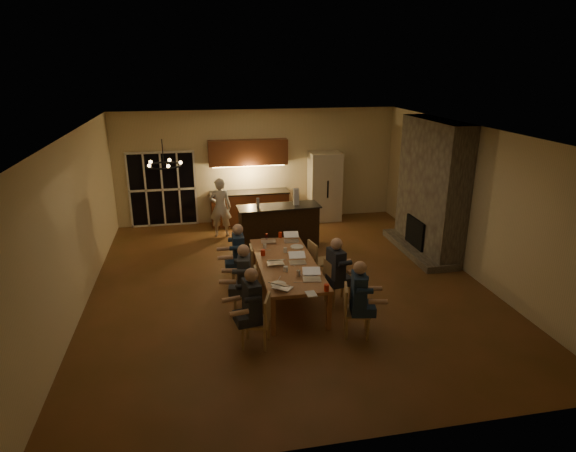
% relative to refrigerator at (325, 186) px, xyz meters
% --- Properties ---
extents(floor, '(9.00, 9.00, 0.00)m').
position_rel_refrigerator_xyz_m(floor, '(-1.90, -4.15, -1.00)').
color(floor, brown).
rests_on(floor, ground).
extents(back_wall, '(8.00, 0.04, 3.20)m').
position_rel_refrigerator_xyz_m(back_wall, '(-1.90, 0.37, 0.60)').
color(back_wall, beige).
rests_on(back_wall, ground).
extents(left_wall, '(0.04, 9.00, 3.20)m').
position_rel_refrigerator_xyz_m(left_wall, '(-5.92, -4.15, 0.60)').
color(left_wall, beige).
rests_on(left_wall, ground).
extents(right_wall, '(0.04, 9.00, 3.20)m').
position_rel_refrigerator_xyz_m(right_wall, '(2.12, -4.15, 0.60)').
color(right_wall, beige).
rests_on(right_wall, ground).
extents(ceiling, '(8.00, 9.00, 0.04)m').
position_rel_refrigerator_xyz_m(ceiling, '(-1.90, -4.15, 2.22)').
color(ceiling, white).
rests_on(ceiling, back_wall).
extents(french_doors, '(1.86, 0.08, 2.10)m').
position_rel_refrigerator_xyz_m(french_doors, '(-4.60, 0.32, 0.05)').
color(french_doors, black).
rests_on(french_doors, ground).
extents(fireplace, '(0.58, 2.50, 3.20)m').
position_rel_refrigerator_xyz_m(fireplace, '(1.80, -2.95, 0.60)').
color(fireplace, '#696252').
rests_on(fireplace, ground).
extents(kitchenette, '(2.24, 0.68, 2.40)m').
position_rel_refrigerator_xyz_m(kitchenette, '(-2.20, 0.05, 0.20)').
color(kitchenette, brown).
rests_on(kitchenette, ground).
extents(refrigerator, '(0.90, 0.68, 2.00)m').
position_rel_refrigerator_xyz_m(refrigerator, '(0.00, 0.00, 0.00)').
color(refrigerator, beige).
rests_on(refrigerator, ground).
extents(dining_table, '(1.10, 2.78, 0.75)m').
position_rel_refrigerator_xyz_m(dining_table, '(-2.04, -4.72, -0.62)').
color(dining_table, '#A36941').
rests_on(dining_table, ground).
extents(bar_island, '(2.06, 0.78, 1.08)m').
position_rel_refrigerator_xyz_m(bar_island, '(-1.71, -1.99, -0.46)').
color(bar_island, black).
rests_on(bar_island, ground).
extents(chair_left_near, '(0.55, 0.55, 0.89)m').
position_rel_refrigerator_xyz_m(chair_left_near, '(-2.86, -6.30, -0.55)').
color(chair_left_near, tan).
rests_on(chair_left_near, ground).
extents(chair_left_mid, '(0.48, 0.48, 0.89)m').
position_rel_refrigerator_xyz_m(chair_left_mid, '(-2.92, -5.24, -0.55)').
color(chair_left_mid, tan).
rests_on(chair_left_mid, ground).
extents(chair_left_far, '(0.46, 0.46, 0.89)m').
position_rel_refrigerator_xyz_m(chair_left_far, '(-2.86, -4.14, -0.55)').
color(chair_left_far, tan).
rests_on(chair_left_far, ground).
extents(chair_right_near, '(0.54, 0.54, 0.89)m').
position_rel_refrigerator_xyz_m(chair_right_near, '(-1.13, -6.30, -0.55)').
color(chair_right_near, tan).
rests_on(chair_right_near, ground).
extents(chair_right_mid, '(0.51, 0.51, 0.89)m').
position_rel_refrigerator_xyz_m(chair_right_mid, '(-1.11, -5.14, -0.55)').
color(chair_right_mid, tan).
rests_on(chair_right_mid, ground).
extents(chair_right_far, '(0.51, 0.51, 0.89)m').
position_rel_refrigerator_xyz_m(chair_right_far, '(-1.18, -4.10, -0.55)').
color(chair_right_far, tan).
rests_on(chair_right_far, ground).
extents(person_left_near, '(0.69, 0.69, 1.38)m').
position_rel_refrigerator_xyz_m(person_left_near, '(-2.91, -6.30, -0.31)').
color(person_left_near, '#262A31').
rests_on(person_left_near, ground).
extents(person_right_near, '(0.71, 0.71, 1.38)m').
position_rel_refrigerator_xyz_m(person_right_near, '(-1.14, -6.36, -0.31)').
color(person_right_near, '#1D3149').
rests_on(person_right_near, ground).
extents(person_left_mid, '(0.69, 0.69, 1.38)m').
position_rel_refrigerator_xyz_m(person_left_mid, '(-2.92, -5.25, -0.31)').
color(person_left_mid, '#3D4048').
rests_on(person_left_mid, ground).
extents(person_right_mid, '(0.69, 0.69, 1.38)m').
position_rel_refrigerator_xyz_m(person_right_mid, '(-1.21, -5.25, -0.31)').
color(person_right_mid, '#262A31').
rests_on(person_right_mid, ground).
extents(person_left_far, '(0.61, 0.61, 1.38)m').
position_rel_refrigerator_xyz_m(person_left_far, '(-2.91, -4.10, -0.31)').
color(person_left_far, '#1D3149').
rests_on(person_left_far, ground).
extents(standing_person, '(0.61, 0.44, 1.59)m').
position_rel_refrigerator_xyz_m(standing_person, '(-3.08, -0.88, -0.21)').
color(standing_person, silver).
rests_on(standing_person, ground).
extents(chandelier, '(0.60, 0.60, 0.03)m').
position_rel_refrigerator_xyz_m(chandelier, '(-4.19, -4.78, 1.75)').
color(chandelier, black).
rests_on(chandelier, ceiling).
extents(laptop_a, '(0.43, 0.42, 0.23)m').
position_rel_refrigerator_xyz_m(laptop_a, '(-2.32, -5.81, -0.14)').
color(laptop_a, silver).
rests_on(laptop_a, dining_table).
extents(laptop_b, '(0.36, 0.32, 0.23)m').
position_rel_refrigerator_xyz_m(laptop_b, '(-1.75, -5.58, -0.14)').
color(laptop_b, silver).
rests_on(laptop_b, dining_table).
extents(laptop_c, '(0.33, 0.29, 0.23)m').
position_rel_refrigerator_xyz_m(laptop_c, '(-2.27, -4.75, -0.14)').
color(laptop_c, silver).
rests_on(laptop_c, dining_table).
extents(laptop_d, '(0.34, 0.30, 0.23)m').
position_rel_refrigerator_xyz_m(laptop_d, '(-1.84, -4.79, -0.14)').
color(laptop_d, silver).
rests_on(laptop_d, dining_table).
extents(laptop_e, '(0.34, 0.31, 0.23)m').
position_rel_refrigerator_xyz_m(laptop_e, '(-2.21, -3.55, -0.14)').
color(laptop_e, silver).
rests_on(laptop_e, dining_table).
extents(laptop_f, '(0.35, 0.31, 0.23)m').
position_rel_refrigerator_xyz_m(laptop_f, '(-1.72, -3.62, -0.14)').
color(laptop_f, silver).
rests_on(laptop_f, dining_table).
extents(mug_front, '(0.08, 0.08, 0.10)m').
position_rel_refrigerator_xyz_m(mug_front, '(-2.14, -5.14, -0.20)').
color(mug_front, white).
rests_on(mug_front, dining_table).
extents(mug_mid, '(0.07, 0.07, 0.10)m').
position_rel_refrigerator_xyz_m(mug_mid, '(-1.97, -4.21, -0.20)').
color(mug_mid, white).
rests_on(mug_mid, dining_table).
extents(mug_back, '(0.07, 0.07, 0.10)m').
position_rel_refrigerator_xyz_m(mug_back, '(-2.35, -3.91, -0.20)').
color(mug_back, white).
rests_on(mug_back, dining_table).
extents(redcup_near, '(0.08, 0.08, 0.12)m').
position_rel_refrigerator_xyz_m(redcup_near, '(-1.61, -6.06, -0.19)').
color(redcup_near, red).
rests_on(redcup_near, dining_table).
extents(redcup_mid, '(0.09, 0.09, 0.12)m').
position_rel_refrigerator_xyz_m(redcup_mid, '(-2.44, -4.28, -0.19)').
color(redcup_mid, red).
rests_on(redcup_mid, dining_table).
extents(redcup_far, '(0.09, 0.09, 0.12)m').
position_rel_refrigerator_xyz_m(redcup_far, '(-1.91, -3.32, -0.19)').
color(redcup_far, red).
rests_on(redcup_far, dining_table).
extents(can_silver, '(0.07, 0.07, 0.12)m').
position_rel_refrigerator_xyz_m(can_silver, '(-1.96, -5.40, -0.19)').
color(can_silver, '#B2B2B7').
rests_on(can_silver, dining_table).
extents(can_cola, '(0.06, 0.06, 0.12)m').
position_rel_refrigerator_xyz_m(can_cola, '(-2.22, -3.35, -0.19)').
color(can_cola, '#3F0F0C').
rests_on(can_cola, dining_table).
extents(can_right, '(0.07, 0.07, 0.12)m').
position_rel_refrigerator_xyz_m(can_right, '(-1.69, -4.49, -0.19)').
color(can_right, '#B2B2B7').
rests_on(can_right, dining_table).
extents(plate_near, '(0.26, 0.26, 0.02)m').
position_rel_refrigerator_xyz_m(plate_near, '(-1.73, -5.33, -0.24)').
color(plate_near, white).
rests_on(plate_near, dining_table).
extents(plate_left, '(0.28, 0.28, 0.02)m').
position_rel_refrigerator_xyz_m(plate_left, '(-2.37, -5.67, -0.24)').
color(plate_left, white).
rests_on(plate_left, dining_table).
extents(plate_far, '(0.28, 0.28, 0.02)m').
position_rel_refrigerator_xyz_m(plate_far, '(-1.67, -3.97, -0.24)').
color(plate_far, white).
rests_on(plate_far, dining_table).
extents(notepad, '(0.17, 0.24, 0.01)m').
position_rel_refrigerator_xyz_m(notepad, '(-1.90, -6.13, -0.24)').
color(notepad, white).
rests_on(notepad, dining_table).
extents(bar_bottle, '(0.08, 0.08, 0.24)m').
position_rel_refrigerator_xyz_m(bar_bottle, '(-2.23, -2.03, 0.20)').
color(bar_bottle, '#99999E').
rests_on(bar_bottle, bar_island).
extents(bar_blender, '(0.13, 0.13, 0.40)m').
position_rel_refrigerator_xyz_m(bar_blender, '(-1.26, -1.95, 0.28)').
color(bar_blender, silver).
rests_on(bar_blender, bar_island).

